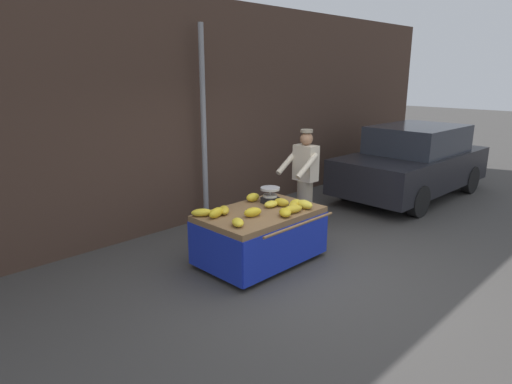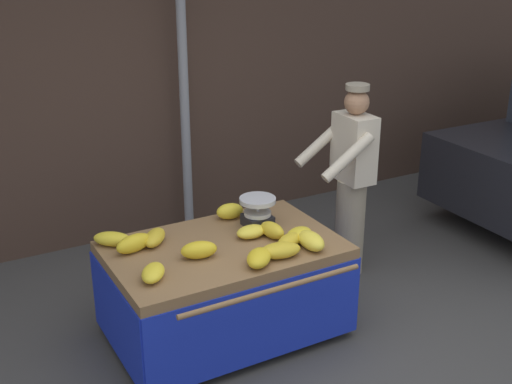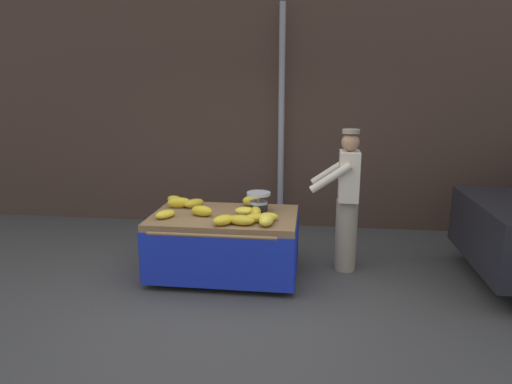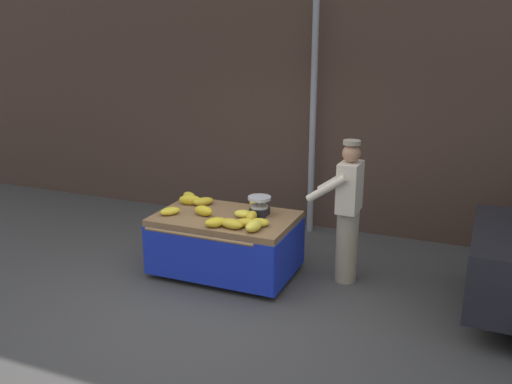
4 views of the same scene
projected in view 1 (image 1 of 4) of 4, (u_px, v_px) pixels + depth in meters
The scene contains 20 objects.
ground_plane at pixel (315, 277), 5.78m from camera, with size 60.00×60.00×0.00m, color #423F3D.
back_wall at pixel (174, 115), 7.35m from camera, with size 16.00×0.24×3.81m, color #473328.
street_pole at pixel (204, 128), 7.43m from camera, with size 0.09×0.09×3.36m, color gray.
banana_cart at pixel (260, 225), 6.12m from camera, with size 1.69×1.27×0.75m.
weighing_scale at pixel (270, 195), 6.41m from camera, with size 0.28×0.28×0.23m.
banana_bunch_0 at pixel (294, 206), 6.13m from camera, with size 0.12×0.26×0.10m, color gold.
banana_bunch_1 at pixel (304, 204), 6.16m from camera, with size 0.15×0.28×0.12m, color yellow.
banana_bunch_2 at pixel (282, 202), 6.26m from camera, with size 0.12×0.23×0.12m, color gold.
banana_bunch_3 at pixel (224, 210), 5.93m from camera, with size 0.13×0.27×0.10m, color gold.
banana_bunch_4 at pixel (296, 203), 6.26m from camera, with size 0.17×0.25×0.09m, color yellow.
banana_bunch_5 at pixel (253, 197), 6.50m from camera, with size 0.13×0.22×0.13m, color yellow.
banana_bunch_6 at pixel (216, 213), 5.78m from camera, with size 0.12×0.29×0.13m, color gold.
banana_bunch_7 at pixel (271, 204), 6.23m from camera, with size 0.16×0.23×0.09m, color yellow.
banana_bunch_8 at pixel (285, 212), 5.83m from camera, with size 0.16×0.26×0.11m, color gold.
banana_bunch_9 at pixel (293, 209), 5.97m from camera, with size 0.16×0.30×0.11m, color gold.
banana_bunch_10 at pixel (238, 222), 5.47m from camera, with size 0.14×0.25×0.09m, color yellow.
banana_bunch_11 at pixel (253, 212), 5.82m from camera, with size 0.14×0.26×0.12m, color gold.
banana_bunch_12 at pixel (202, 212), 5.83m from camera, with size 0.14×0.28×0.10m, color yellow.
vendor_person at pixel (305, 181), 7.24m from camera, with size 0.59×0.52×1.71m.
parked_car at pixel (413, 162), 9.39m from camera, with size 3.93×1.80×1.51m.
Camera 1 is at (-4.28, -3.18, 2.59)m, focal length 30.98 mm.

